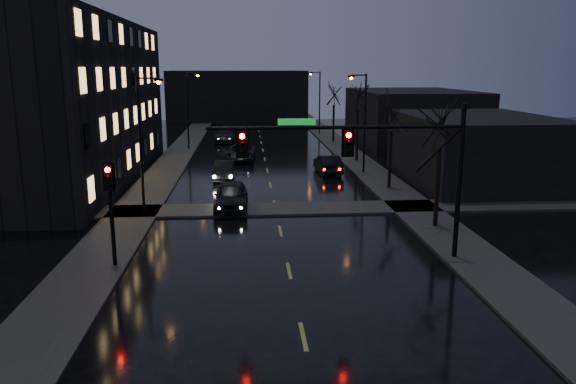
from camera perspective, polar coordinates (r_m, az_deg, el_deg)
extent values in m
plane|color=black|center=(16.94, 2.27, -17.51)|extent=(160.00, 160.00, 0.00)
cube|color=#2D2D2B|center=(50.73, -11.90, 2.70)|extent=(3.00, 140.00, 0.12)
cube|color=#2D2D2B|center=(51.31, 7.29, 2.98)|extent=(3.00, 140.00, 0.12)
cube|color=#2D2D2B|center=(34.17, -1.25, -1.74)|extent=(40.00, 3.00, 0.12)
cube|color=black|center=(47.02, -22.85, 8.54)|extent=(12.00, 30.00, 12.00)
cube|color=black|center=(44.48, 18.60, 4.15)|extent=(10.00, 14.00, 5.00)
cube|color=black|center=(65.54, 12.44, 7.44)|extent=(12.00, 18.00, 6.00)
cube|color=black|center=(92.69, -5.14, 9.70)|extent=(22.00, 10.00, 8.00)
cylinder|color=black|center=(25.83, 16.99, 0.86)|extent=(0.22, 0.22, 7.00)
cylinder|color=black|center=(24.01, 4.96, 6.55)|extent=(11.00, 0.16, 0.16)
cylinder|color=black|center=(25.24, 15.08, 4.17)|extent=(2.05, 0.10, 2.05)
cube|color=#0C591E|center=(23.77, 0.89, 7.14)|extent=(1.60, 0.04, 0.28)
cube|color=black|center=(23.78, -4.67, 4.92)|extent=(0.35, 0.28, 1.05)
sphere|color=#FF0705|center=(23.58, -4.68, 5.67)|extent=(0.22, 0.22, 0.22)
cube|color=black|center=(24.17, 6.11, 5.02)|extent=(0.35, 0.28, 1.05)
sphere|color=#FF0705|center=(23.97, 6.19, 5.75)|extent=(0.22, 0.22, 0.22)
cylinder|color=black|center=(25.06, -17.46, -2.57)|extent=(0.18, 0.18, 4.40)
cube|color=black|center=(24.67, -17.73, 1.47)|extent=(0.35, 0.28, 1.05)
sphere|color=#FF0705|center=(24.46, -17.86, 2.15)|extent=(0.22, 0.22, 0.22)
cylinder|color=black|center=(30.96, 14.92, 0.39)|extent=(0.24, 0.24, 4.40)
cylinder|color=black|center=(40.39, 10.32, 3.18)|extent=(0.24, 0.24, 4.12)
cylinder|color=black|center=(51.94, 7.03, 5.64)|extent=(0.24, 0.24, 4.68)
cylinder|color=black|center=(65.67, 4.64, 6.95)|extent=(0.24, 0.24, 4.29)
cylinder|color=black|center=(33.43, -14.75, 4.41)|extent=(0.16, 0.16, 8.00)
cylinder|color=black|center=(33.03, -14.08, 11.15)|extent=(1.20, 0.10, 0.10)
cube|color=black|center=(32.94, -13.03, 11.03)|extent=(0.50, 0.25, 0.15)
sphere|color=orange|center=(32.94, -13.02, 10.86)|extent=(0.28, 0.28, 0.28)
cylinder|color=black|center=(60.04, -10.18, 8.05)|extent=(0.16, 0.16, 8.00)
cylinder|color=black|center=(59.82, -9.74, 11.79)|extent=(1.20, 0.10, 0.10)
cube|color=black|center=(59.77, -9.15, 11.72)|extent=(0.50, 0.25, 0.15)
sphere|color=orange|center=(59.77, -9.15, 11.62)|extent=(0.28, 0.28, 0.28)
cylinder|color=black|center=(45.80, 7.80, 6.80)|extent=(0.16, 0.16, 8.00)
cylinder|color=black|center=(45.46, 7.20, 11.70)|extent=(1.20, 0.10, 0.10)
cube|color=black|center=(45.35, 6.43, 11.59)|extent=(0.50, 0.25, 0.15)
sphere|color=orange|center=(45.35, 6.43, 11.46)|extent=(0.28, 0.28, 0.28)
cylinder|color=black|center=(73.33, 3.23, 9.00)|extent=(0.16, 0.16, 8.00)
cylinder|color=black|center=(73.12, 2.79, 12.05)|extent=(1.20, 0.10, 0.10)
cube|color=black|center=(73.05, 2.31, 11.98)|extent=(0.50, 0.25, 0.15)
sphere|color=orange|center=(73.05, 2.31, 11.90)|extent=(0.28, 0.28, 0.28)
imported|color=black|center=(34.29, -5.81, -0.39)|extent=(2.08, 5.03, 1.71)
imported|color=black|center=(43.62, -6.56, 2.18)|extent=(1.58, 4.32, 1.41)
imported|color=black|center=(52.47, -4.80, 4.01)|extent=(2.81, 5.55, 1.50)
imported|color=black|center=(66.18, -6.46, 5.80)|extent=(2.49, 5.76, 1.65)
imported|color=black|center=(46.08, 4.08, 2.84)|extent=(1.92, 4.68, 1.51)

